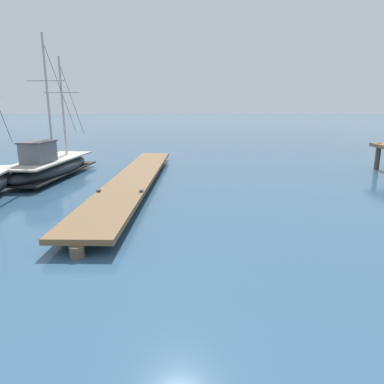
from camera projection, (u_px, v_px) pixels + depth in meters
The scene contains 2 objects.
floating_dock at pixel (135, 177), 16.25m from camera, with size 2.26×16.55×0.53m.
fishing_boat_0 at pixel (50, 166), 17.95m from camera, with size 2.84×8.48×7.06m.
Camera 1 is at (-1.80, 0.01, 3.54)m, focal length 32.73 mm.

